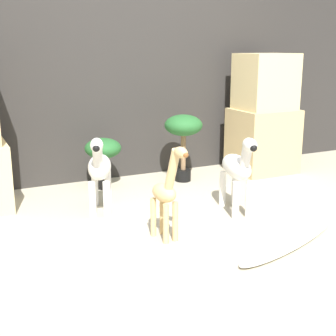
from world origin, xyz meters
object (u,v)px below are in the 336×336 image
potted_palm_back (103,151)px  surfboard (287,242)px  zebra_right (238,169)px  potted_palm_front (183,130)px  giraffe_figurine (167,193)px  zebra_left (99,169)px

potted_palm_back → surfboard: bearing=-68.4°
zebra_right → potted_palm_front: 0.97m
potted_palm_back → zebra_right: bearing=-55.2°
giraffe_figurine → potted_palm_front: (0.74, 1.20, 0.16)m
zebra_left → potted_palm_back: size_ratio=1.36×
giraffe_figurine → zebra_right: bearing=19.0°
zebra_right → giraffe_figurine: size_ratio=0.95×
zebra_left → surfboard: bearing=-51.2°
zebra_right → zebra_left: size_ratio=1.00×
giraffe_figurine → surfboard: size_ratio=0.64×
giraffe_figurine → surfboard: bearing=-32.3°
giraffe_figurine → surfboard: 0.84m
surfboard → zebra_left: bearing=128.8°
zebra_left → potted_palm_front: potted_palm_front is taller
giraffe_figurine → potted_palm_front: size_ratio=1.04×
zebra_left → potted_palm_back: bearing=69.6°
zebra_left → giraffe_figurine: 0.73m
zebra_right → zebra_left: 1.05m
zebra_left → potted_palm_back: zebra_left is taller
surfboard → zebra_right: bearing=85.7°
potted_palm_front → potted_palm_back: size_ratio=1.38×
zebra_right → potted_palm_back: size_ratio=1.36×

